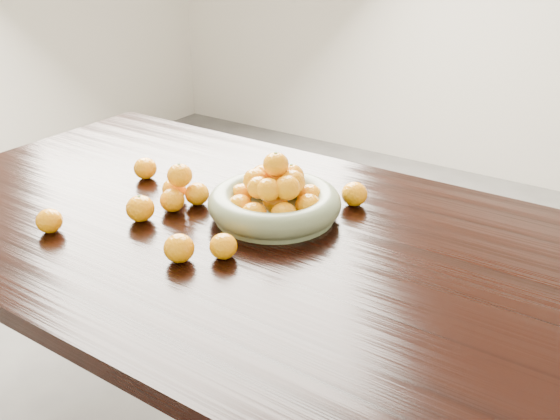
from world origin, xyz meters
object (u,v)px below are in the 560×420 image
Objects in this scene: orange_pyramid at (181,189)px; loose_orange_0 at (140,209)px; fruit_bowl at (275,200)px; dining_table at (284,275)px.

loose_orange_0 is (-0.02, -0.12, -0.01)m from orange_pyramid.
fruit_bowl is 4.72× the size of loose_orange_0.
loose_orange_0 is at bearing -161.81° from dining_table.
dining_table is 0.18m from fruit_bowl.
dining_table is at bearing 18.19° from loose_orange_0.
dining_table is 0.33m from orange_pyramid.
dining_table is 0.36m from loose_orange_0.
fruit_bowl is 0.31m from loose_orange_0.
fruit_bowl is (-0.08, 0.08, 0.13)m from dining_table.
orange_pyramid reaches higher than loose_orange_0.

